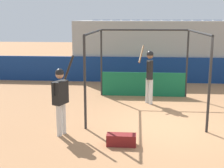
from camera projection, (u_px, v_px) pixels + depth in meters
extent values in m
plane|color=#A8754C|center=(172.00, 126.00, 8.79)|extent=(60.00, 60.00, 0.00)
cube|color=navy|center=(159.00, 70.00, 14.55)|extent=(24.00, 0.12, 1.18)
cube|color=#9E9E99|center=(157.00, 49.00, 15.99)|extent=(8.15, 3.20, 2.83)
cube|color=navy|center=(90.00, 54.00, 15.13)|extent=(0.45, 0.40, 0.10)
cube|color=navy|center=(90.00, 49.00, 15.26)|extent=(0.45, 0.06, 0.40)
cube|color=navy|center=(101.00, 55.00, 15.08)|extent=(0.45, 0.40, 0.10)
cube|color=navy|center=(102.00, 49.00, 15.21)|extent=(0.45, 0.06, 0.40)
cube|color=navy|center=(112.00, 55.00, 15.04)|extent=(0.45, 0.40, 0.10)
cube|color=navy|center=(113.00, 50.00, 15.17)|extent=(0.45, 0.06, 0.40)
cube|color=navy|center=(124.00, 55.00, 14.99)|extent=(0.45, 0.40, 0.10)
cube|color=navy|center=(124.00, 50.00, 15.12)|extent=(0.45, 0.06, 0.40)
cube|color=navy|center=(135.00, 55.00, 14.95)|extent=(0.45, 0.40, 0.10)
cube|color=navy|center=(135.00, 50.00, 15.08)|extent=(0.45, 0.06, 0.40)
cube|color=navy|center=(147.00, 55.00, 14.91)|extent=(0.45, 0.40, 0.10)
cube|color=navy|center=(147.00, 50.00, 15.03)|extent=(0.45, 0.06, 0.40)
cube|color=navy|center=(158.00, 55.00, 14.86)|extent=(0.45, 0.40, 0.10)
cube|color=navy|center=(158.00, 50.00, 14.99)|extent=(0.45, 0.06, 0.40)
cube|color=navy|center=(170.00, 55.00, 14.82)|extent=(0.45, 0.40, 0.10)
cube|color=navy|center=(170.00, 50.00, 14.95)|extent=(0.45, 0.06, 0.40)
cube|color=navy|center=(182.00, 55.00, 14.77)|extent=(0.45, 0.40, 0.10)
cube|color=navy|center=(181.00, 50.00, 14.90)|extent=(0.45, 0.06, 0.40)
cube|color=navy|center=(194.00, 55.00, 14.73)|extent=(0.45, 0.40, 0.10)
cube|color=navy|center=(193.00, 50.00, 14.86)|extent=(0.45, 0.06, 0.40)
cube|color=navy|center=(205.00, 56.00, 14.69)|extent=(0.45, 0.40, 0.10)
cube|color=navy|center=(205.00, 50.00, 14.81)|extent=(0.45, 0.06, 0.40)
cube|color=navy|center=(217.00, 56.00, 14.64)|extent=(0.45, 0.40, 0.10)
cube|color=navy|center=(217.00, 50.00, 14.77)|extent=(0.45, 0.06, 0.40)
cube|color=navy|center=(92.00, 45.00, 15.82)|extent=(0.45, 0.40, 0.10)
cube|color=navy|center=(93.00, 40.00, 15.95)|extent=(0.45, 0.06, 0.40)
cube|color=navy|center=(103.00, 45.00, 15.78)|extent=(0.45, 0.40, 0.10)
cube|color=navy|center=(103.00, 40.00, 15.91)|extent=(0.45, 0.06, 0.40)
cube|color=navy|center=(114.00, 45.00, 15.74)|extent=(0.45, 0.40, 0.10)
cube|color=navy|center=(114.00, 40.00, 15.86)|extent=(0.45, 0.06, 0.40)
cube|color=navy|center=(125.00, 45.00, 15.69)|extent=(0.45, 0.40, 0.10)
cube|color=navy|center=(125.00, 40.00, 15.82)|extent=(0.45, 0.06, 0.40)
cube|color=navy|center=(136.00, 45.00, 15.65)|extent=(0.45, 0.40, 0.10)
cube|color=navy|center=(136.00, 40.00, 15.77)|extent=(0.45, 0.06, 0.40)
cube|color=navy|center=(147.00, 45.00, 15.60)|extent=(0.45, 0.40, 0.10)
cube|color=navy|center=(147.00, 40.00, 15.73)|extent=(0.45, 0.06, 0.40)
cube|color=navy|center=(158.00, 45.00, 15.56)|extent=(0.45, 0.40, 0.10)
cube|color=navy|center=(158.00, 40.00, 15.69)|extent=(0.45, 0.06, 0.40)
cube|color=navy|center=(169.00, 45.00, 15.51)|extent=(0.45, 0.40, 0.10)
cube|color=navy|center=(169.00, 40.00, 15.64)|extent=(0.45, 0.06, 0.40)
cube|color=navy|center=(180.00, 45.00, 15.47)|extent=(0.45, 0.40, 0.10)
cube|color=navy|center=(180.00, 41.00, 15.60)|extent=(0.45, 0.06, 0.40)
cube|color=navy|center=(191.00, 46.00, 15.43)|extent=(0.45, 0.40, 0.10)
cube|color=navy|center=(191.00, 41.00, 15.55)|extent=(0.45, 0.06, 0.40)
cube|color=navy|center=(202.00, 46.00, 15.38)|extent=(0.45, 0.40, 0.10)
cube|color=navy|center=(202.00, 41.00, 15.51)|extent=(0.45, 0.06, 0.40)
cube|color=navy|center=(214.00, 46.00, 15.34)|extent=(0.45, 0.40, 0.10)
cube|color=navy|center=(213.00, 41.00, 15.46)|extent=(0.45, 0.06, 0.40)
cube|color=navy|center=(94.00, 36.00, 16.52)|extent=(0.45, 0.40, 0.10)
cube|color=navy|center=(95.00, 31.00, 16.65)|extent=(0.45, 0.06, 0.40)
cube|color=navy|center=(105.00, 36.00, 16.48)|extent=(0.45, 0.40, 0.10)
cube|color=navy|center=(105.00, 31.00, 16.60)|extent=(0.45, 0.06, 0.40)
cube|color=navy|center=(115.00, 36.00, 16.43)|extent=(0.45, 0.40, 0.10)
cube|color=navy|center=(115.00, 32.00, 16.56)|extent=(0.45, 0.06, 0.40)
cube|color=navy|center=(125.00, 36.00, 16.39)|extent=(0.45, 0.40, 0.10)
cube|color=navy|center=(126.00, 32.00, 16.52)|extent=(0.45, 0.06, 0.40)
cube|color=navy|center=(136.00, 36.00, 16.34)|extent=(0.45, 0.40, 0.10)
cube|color=navy|center=(136.00, 32.00, 16.47)|extent=(0.45, 0.06, 0.40)
cube|color=navy|center=(146.00, 36.00, 16.30)|extent=(0.45, 0.40, 0.10)
cube|color=navy|center=(146.00, 32.00, 16.43)|extent=(0.45, 0.06, 0.40)
cube|color=navy|center=(157.00, 36.00, 16.26)|extent=(0.45, 0.40, 0.10)
cube|color=navy|center=(157.00, 32.00, 16.38)|extent=(0.45, 0.06, 0.40)
cube|color=navy|center=(168.00, 36.00, 16.21)|extent=(0.45, 0.40, 0.10)
cube|color=navy|center=(167.00, 32.00, 16.34)|extent=(0.45, 0.06, 0.40)
cube|color=navy|center=(178.00, 36.00, 16.17)|extent=(0.45, 0.40, 0.10)
cube|color=navy|center=(178.00, 32.00, 16.29)|extent=(0.45, 0.06, 0.40)
cube|color=navy|center=(189.00, 36.00, 16.12)|extent=(0.45, 0.40, 0.10)
cube|color=navy|center=(189.00, 32.00, 16.25)|extent=(0.45, 0.06, 0.40)
cube|color=navy|center=(200.00, 36.00, 16.08)|extent=(0.45, 0.40, 0.10)
cube|color=navy|center=(199.00, 32.00, 16.21)|extent=(0.45, 0.06, 0.40)
cube|color=navy|center=(211.00, 37.00, 16.03)|extent=(0.45, 0.40, 0.10)
cube|color=navy|center=(210.00, 32.00, 16.16)|extent=(0.45, 0.06, 0.40)
cube|color=navy|center=(222.00, 37.00, 15.99)|extent=(0.45, 0.40, 0.10)
cube|color=navy|center=(221.00, 32.00, 16.12)|extent=(0.45, 0.06, 0.40)
cube|color=navy|center=(96.00, 28.00, 17.22)|extent=(0.45, 0.40, 0.10)
cube|color=navy|center=(97.00, 24.00, 17.34)|extent=(0.45, 0.06, 0.40)
cube|color=navy|center=(106.00, 28.00, 17.17)|extent=(0.45, 0.40, 0.10)
cube|color=navy|center=(106.00, 24.00, 17.30)|extent=(0.45, 0.06, 0.40)
cube|color=navy|center=(116.00, 28.00, 17.13)|extent=(0.45, 0.40, 0.10)
cube|color=navy|center=(116.00, 24.00, 17.26)|extent=(0.45, 0.06, 0.40)
cube|color=navy|center=(126.00, 28.00, 17.08)|extent=(0.45, 0.40, 0.10)
cube|color=navy|center=(126.00, 24.00, 17.21)|extent=(0.45, 0.06, 0.40)
cube|color=navy|center=(136.00, 28.00, 17.04)|extent=(0.45, 0.40, 0.10)
cube|color=navy|center=(136.00, 24.00, 17.17)|extent=(0.45, 0.06, 0.40)
cube|color=navy|center=(146.00, 28.00, 17.00)|extent=(0.45, 0.40, 0.10)
cube|color=navy|center=(146.00, 24.00, 17.12)|extent=(0.45, 0.06, 0.40)
cube|color=navy|center=(156.00, 28.00, 16.95)|extent=(0.45, 0.40, 0.10)
cube|color=navy|center=(156.00, 24.00, 17.08)|extent=(0.45, 0.06, 0.40)
cube|color=navy|center=(166.00, 28.00, 16.91)|extent=(0.45, 0.40, 0.10)
cube|color=navy|center=(166.00, 24.00, 17.03)|extent=(0.45, 0.06, 0.40)
cube|color=navy|center=(177.00, 28.00, 16.86)|extent=(0.45, 0.40, 0.10)
cube|color=navy|center=(177.00, 24.00, 16.99)|extent=(0.45, 0.06, 0.40)
cube|color=navy|center=(187.00, 28.00, 16.82)|extent=(0.45, 0.40, 0.10)
cube|color=navy|center=(187.00, 24.00, 16.95)|extent=(0.45, 0.06, 0.40)
cube|color=navy|center=(197.00, 28.00, 16.77)|extent=(0.45, 0.40, 0.10)
cube|color=navy|center=(197.00, 24.00, 16.90)|extent=(0.45, 0.06, 0.40)
cube|color=navy|center=(208.00, 28.00, 16.73)|extent=(0.45, 0.40, 0.10)
cube|color=navy|center=(207.00, 24.00, 16.86)|extent=(0.45, 0.06, 0.40)
cube|color=navy|center=(218.00, 28.00, 16.69)|extent=(0.45, 0.40, 0.10)
cube|color=navy|center=(218.00, 24.00, 16.81)|extent=(0.45, 0.06, 0.40)
cylinder|color=#282828|center=(85.00, 83.00, 8.29)|extent=(0.07, 0.07, 2.54)
cylinder|color=#282828|center=(209.00, 86.00, 8.03)|extent=(0.07, 0.07, 2.54)
cylinder|color=#282828|center=(101.00, 63.00, 11.99)|extent=(0.07, 0.07, 2.54)
cylinder|color=#282828|center=(187.00, 64.00, 11.73)|extent=(0.07, 0.07, 2.54)
cylinder|color=#282828|center=(94.00, 32.00, 9.88)|extent=(0.06, 3.80, 0.06)
cylinder|color=#282828|center=(198.00, 32.00, 9.62)|extent=(0.06, 3.80, 0.06)
cylinder|color=#282828|center=(144.00, 30.00, 11.60)|extent=(3.25, 0.06, 0.06)
cube|color=#14663D|center=(143.00, 84.00, 12.01)|extent=(3.18, 0.03, 0.93)
cylinder|color=silver|center=(151.00, 92.00, 10.89)|extent=(0.13, 0.13, 0.89)
cylinder|color=silver|center=(147.00, 90.00, 11.08)|extent=(0.13, 0.13, 0.89)
cube|color=black|center=(150.00, 70.00, 10.83)|extent=(0.23, 0.41, 0.63)
sphere|color=brown|center=(150.00, 56.00, 10.73)|extent=(0.22, 0.22, 0.22)
sphere|color=black|center=(150.00, 54.00, 10.72)|extent=(0.23, 0.23, 0.23)
cylinder|color=black|center=(149.00, 67.00, 10.60)|extent=(0.07, 0.07, 0.35)
cylinder|color=black|center=(149.00, 65.00, 11.01)|extent=(0.07, 0.07, 0.35)
cylinder|color=brown|center=(141.00, 54.00, 10.99)|extent=(0.21, 0.75, 0.55)
sphere|color=brown|center=(151.00, 61.00, 10.94)|extent=(0.08, 0.08, 0.08)
cylinder|color=silver|center=(59.00, 120.00, 7.95)|extent=(0.17, 0.17, 0.83)
cylinder|color=silver|center=(63.00, 118.00, 8.12)|extent=(0.17, 0.17, 0.83)
cube|color=black|center=(60.00, 93.00, 7.88)|extent=(0.37, 0.48, 0.59)
sphere|color=#A37556|center=(60.00, 75.00, 7.79)|extent=(0.21, 0.21, 0.21)
sphere|color=black|center=(60.00, 73.00, 7.78)|extent=(0.22, 0.22, 0.22)
cylinder|color=black|center=(53.00, 89.00, 7.68)|extent=(0.09, 0.09, 0.32)
cylinder|color=black|center=(64.00, 86.00, 8.07)|extent=(0.09, 0.09, 0.32)
cylinder|color=black|center=(68.00, 69.00, 8.08)|extent=(0.43, 0.46, 0.78)
sphere|color=black|center=(60.00, 84.00, 8.00)|extent=(0.08, 0.08, 0.08)
cube|color=maroon|center=(121.00, 140.00, 7.40)|extent=(0.70, 0.28, 0.28)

